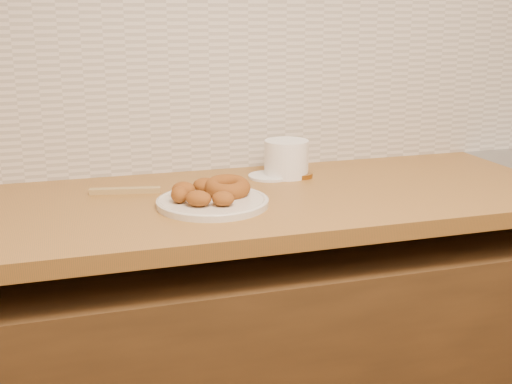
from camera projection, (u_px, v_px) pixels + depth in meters
The scene contains 11 objects.
wall_back at pixel (321, 7), 1.84m from camera, with size 4.00×0.02×2.70m, color #C1AF91.
base_cabinet at pixel (354, 361), 1.81m from camera, with size 3.60×0.60×0.77m, color brown.
butcher_block at pixel (109, 215), 1.50m from camera, with size 2.30×0.62×0.04m, color #966024.
backsplash at pixel (321, 61), 1.87m from camera, with size 3.60×0.02×0.60m, color beige.
donut_plate at pixel (213, 202), 1.50m from camera, with size 0.26×0.26×0.01m, color silver.
ring_donut at pixel (227, 187), 1.53m from camera, with size 0.11×0.11×0.04m, color brown.
fried_dough_chunks at pixel (198, 193), 1.49m from camera, with size 0.15×0.20×0.04m.
plastic_tub at pixel (286, 158), 1.76m from camera, with size 0.12×0.12×0.10m, color white.
tub_lid at pixel (269, 176), 1.75m from camera, with size 0.12×0.12×0.01m, color white.
brass_jar_lid at pixel (300, 175), 1.76m from camera, with size 0.07×0.07×0.01m, color #A16E29.
wooden_utensil at pixel (125, 191), 1.60m from camera, with size 0.17×0.02×0.01m, color #A88A50.
Camera 1 is at (-0.73, 0.22, 1.34)m, focal length 45.00 mm.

